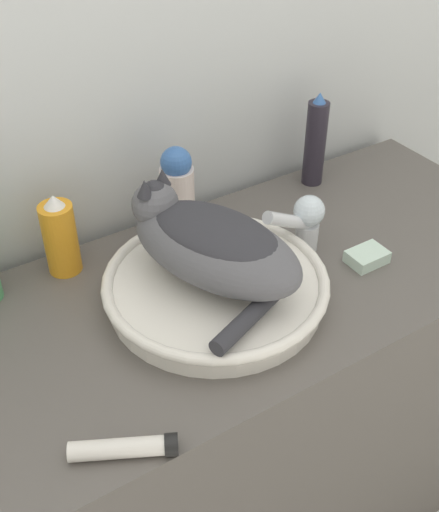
# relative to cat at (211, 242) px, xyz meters

# --- Properties ---
(wall_back) EXTENTS (8.00, 0.05, 2.40)m
(wall_back) POSITION_rel_cat_xyz_m (0.06, 0.32, 0.28)
(wall_back) COLOR silver
(wall_back) RESTS_ON ground_plane
(vanity_counter) EXTENTS (1.25, 0.52, 0.80)m
(vanity_counter) POSITION_rel_cat_xyz_m (0.06, 0.01, -0.52)
(vanity_counter) COLOR #56514C
(vanity_counter) RESTS_ON ground_plane
(sink_basin) EXTENTS (0.39, 0.39, 0.05)m
(sink_basin) POSITION_rel_cat_xyz_m (0.00, -0.01, -0.09)
(sink_basin) COLOR white
(sink_basin) RESTS_ON vanity_counter
(cat) EXTENTS (0.26, 0.35, 0.15)m
(cat) POSITION_rel_cat_xyz_m (0.00, 0.00, 0.00)
(cat) COLOR #56565B
(cat) RESTS_ON sink_basin
(faucet) EXTENTS (0.15, 0.06, 0.13)m
(faucet) POSITION_rel_cat_xyz_m (0.22, 0.02, -0.05)
(faucet) COLOR silver
(faucet) RESTS_ON vanity_counter
(lotion_bottle_white) EXTENTS (0.07, 0.07, 0.18)m
(lotion_bottle_white) POSITION_rel_cat_xyz_m (0.05, 0.21, -0.03)
(lotion_bottle_white) COLOR silver
(lotion_bottle_white) RESTS_ON vanity_counter
(hairspray_can_black) EXTENTS (0.05, 0.05, 0.21)m
(hairspray_can_black) POSITION_rel_cat_xyz_m (0.39, 0.21, -0.02)
(hairspray_can_black) COLOR #28232D
(hairspray_can_black) RESTS_ON vanity_counter
(spray_bottle_trigger) EXTENTS (0.06, 0.06, 0.16)m
(spray_bottle_trigger) POSITION_rel_cat_xyz_m (-0.18, 0.21, -0.05)
(spray_bottle_trigger) COLOR orange
(spray_bottle_trigger) RESTS_ON vanity_counter
(cream_tube) EXTENTS (0.14, 0.09, 0.03)m
(cream_tube) POSITION_rel_cat_xyz_m (-0.27, -0.21, -0.10)
(cream_tube) COLOR silver
(cream_tube) RESTS_ON vanity_counter
(soap_bar) EXTENTS (0.07, 0.05, 0.02)m
(soap_bar) POSITION_rel_cat_xyz_m (0.30, -0.07, -0.11)
(soap_bar) COLOR silver
(soap_bar) RESTS_ON vanity_counter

